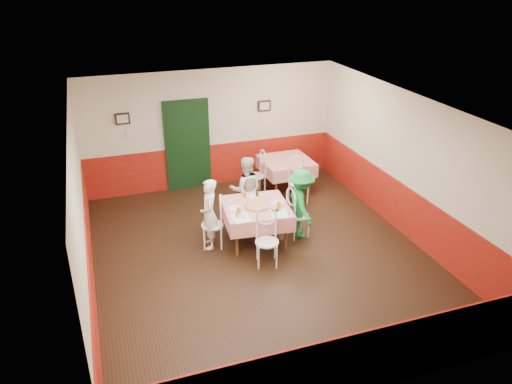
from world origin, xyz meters
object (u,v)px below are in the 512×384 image
object	(u,v)px
main_table	(256,224)
chair_left	(212,225)
glass_a	(239,211)
beer_bottle	(257,192)
pizza	(257,206)
chair_far	(247,201)
chair_near	(267,242)
glass_b	(279,206)
second_table	(286,175)
chair_right	(298,215)
chair_second_a	(256,176)
glass_c	(244,194)
chair_second_b	(299,184)
diner_left	(209,214)
diner_right	(301,204)
diner_far	(246,189)
wallet	(275,210)

from	to	relation	value
main_table	chair_left	world-z (taller)	chair_left
glass_a	beer_bottle	world-z (taller)	beer_bottle
pizza	chair_far	bearing A→B (deg)	84.83
chair_near	glass_b	xyz separation A→B (m)	(0.44, 0.56, 0.38)
second_table	chair_right	bearing A→B (deg)	-105.87
chair_far	glass_a	world-z (taller)	chair_far
second_table	beer_bottle	bearing A→B (deg)	-127.73
main_table	chair_second_a	xyz separation A→B (m)	(0.70, 2.06, 0.08)
chair_second_a	glass_c	bearing A→B (deg)	-27.32
second_table	chair_second_b	size ratio (longest dim) A/B	1.24
diner_left	glass_c	bearing A→B (deg)	123.52
glass_b	diner_right	size ratio (longest dim) A/B	0.11
diner_far	glass_b	bearing A→B (deg)	111.51
chair_right	pizza	distance (m)	0.90
beer_bottle	diner_right	world-z (taller)	diner_right
chair_left	chair_right	bearing A→B (deg)	98.74
chair_left	glass_b	distance (m)	1.31
glass_a	glass_c	size ratio (longest dim) A/B	1.11
glass_b	diner_left	world-z (taller)	diner_left
chair_right	chair_second_b	distance (m)	1.52
diner_far	chair_second_b	bearing A→B (deg)	-154.44
second_table	chair_right	xyz separation A→B (m)	(-0.61, -2.14, 0.08)
chair_near	chair_second_b	bearing A→B (deg)	69.51
chair_second_a	glass_a	bearing A→B (deg)	-27.28
chair_near	glass_a	world-z (taller)	chair_near
chair_right	chair_second_b	xyz separation A→B (m)	(0.61, 1.39, 0.00)
chair_left	glass_c	distance (m)	0.92
chair_second_b	diner_left	distance (m)	2.66
second_table	chair_near	size ratio (longest dim) A/B	1.24
pizza	chair_second_b	bearing A→B (deg)	43.05
chair_second_a	diner_left	xyz separation A→B (m)	(-1.60, -1.97, 0.24)
wallet	diner_left	xyz separation A→B (m)	(-1.17, 0.40, -0.08)
chair_left	diner_left	distance (m)	0.24
glass_b	wallet	bearing A→B (deg)	-161.10
diner_left	glass_a	bearing A→B (deg)	65.94
chair_right	diner_right	size ratio (longest dim) A/B	0.64
main_table	chair_left	size ratio (longest dim) A/B	1.36
diner_left	diner_right	bearing A→B (deg)	94.34
chair_second_b	glass_b	distance (m)	1.97
chair_second_a	glass_c	size ratio (longest dim) A/B	7.27
glass_c	diner_right	distance (m)	1.12
second_table	beer_bottle	size ratio (longest dim) A/B	5.60
second_table	main_table	bearing A→B (deg)	-125.26
chair_second_a	pizza	distance (m)	2.24
pizza	diner_left	world-z (taller)	diner_left
chair_far	beer_bottle	world-z (taller)	beer_bottle
beer_bottle	glass_a	bearing A→B (deg)	-133.22
chair_second_b	diner_right	world-z (taller)	diner_right
chair_near	diner_far	world-z (taller)	diner_far
wallet	glass_b	bearing A→B (deg)	24.51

